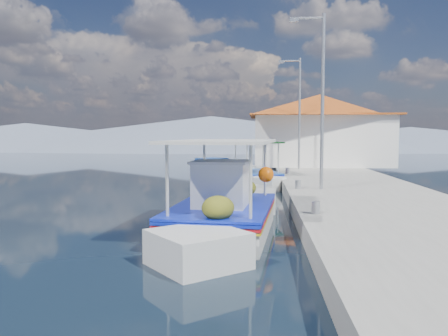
{
  "coord_description": "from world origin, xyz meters",
  "views": [
    {
      "loc": [
        2.45,
        -13.85,
        2.4
      ],
      "look_at": [
        1.29,
        0.84,
        1.3
      ],
      "focal_mm": 36.2,
      "sensor_mm": 36.0,
      "label": 1
    }
  ],
  "objects": [
    {
      "name": "ground",
      "position": [
        0.0,
        0.0,
        0.0
      ],
      "size": [
        160.0,
        160.0,
        0.0
      ],
      "primitive_type": "plane",
      "color": "black",
      "rests_on": "ground"
    },
    {
      "name": "bollards",
      "position": [
        3.8,
        5.25,
        0.65
      ],
      "size": [
        0.2,
        17.2,
        0.3
      ],
      "color": "#A5A8AD",
      "rests_on": "quay"
    },
    {
      "name": "mountain_ridge",
      "position": [
        6.54,
        56.0,
        2.04
      ],
      "size": [
        171.4,
        96.0,
        5.5
      ],
      "color": "slate",
      "rests_on": "ground"
    },
    {
      "name": "lamp_post_near",
      "position": [
        4.51,
        2.0,
        3.85
      ],
      "size": [
        1.21,
        0.14,
        6.0
      ],
      "color": "#A5A8AD",
      "rests_on": "quay"
    },
    {
      "name": "main_caique",
      "position": [
        1.58,
        -3.08,
        0.48
      ],
      "size": [
        2.65,
        7.6,
        2.51
      ],
      "rotation": [
        0.0,
        0.0,
        0.09
      ],
      "color": "silver",
      "rests_on": "ground"
    },
    {
      "name": "lamp_post_far",
      "position": [
        4.51,
        11.0,
        3.85
      ],
      "size": [
        1.21,
        0.14,
        6.0
      ],
      "color": "#A5A8AD",
      "rests_on": "quay"
    },
    {
      "name": "caique_green_canopy",
      "position": [
        2.29,
        7.45,
        0.34
      ],
      "size": [
        2.75,
        5.96,
        2.29
      ],
      "rotation": [
        0.0,
        0.0,
        -0.24
      ],
      "color": "silver",
      "rests_on": "ground"
    },
    {
      "name": "harbor_building",
      "position": [
        6.2,
        15.0,
        2.78
      ],
      "size": [
        10.49,
        10.49,
        4.4
      ],
      "color": "white",
      "rests_on": "quay"
    },
    {
      "name": "quay",
      "position": [
        5.9,
        6.0,
        0.25
      ],
      "size": [
        5.0,
        44.0,
        0.5
      ],
      "primitive_type": "cube",
      "color": "#9F9D95",
      "rests_on": "ground"
    },
    {
      "name": "caique_blue_hull",
      "position": [
        0.13,
        10.91,
        0.34
      ],
      "size": [
        3.06,
        6.87,
        1.25
      ],
      "rotation": [
        0.0,
        0.0,
        -0.22
      ],
      "color": "#1A469D",
      "rests_on": "ground"
    }
  ]
}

